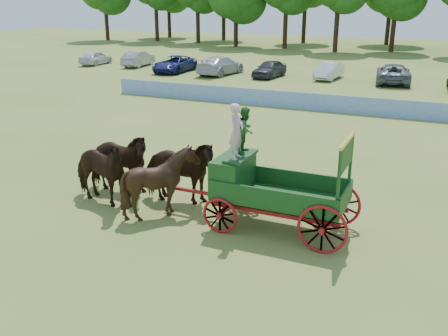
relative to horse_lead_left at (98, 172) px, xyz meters
The scene contains 8 objects.
ground 3.01m from the horse_lead_left, 15.33° to the right, with size 160.00×160.00×0.00m, color olive.
horse_lead_left is the anchor object (origin of this frame).
horse_lead_right 1.10m from the horse_lead_left, 90.00° to the left, with size 1.20×2.64×2.23m, color black.
horse_wheel_left 2.40m from the horse_lead_left, ahead, with size 1.80×2.02×2.23m, color black.
horse_wheel_right 2.64m from the horse_lead_left, 24.62° to the left, with size 1.20×2.64×2.23m, color black.
farm_dray 5.43m from the horse_lead_left, ahead, with size 6.00×2.00×3.75m.
sponsor_banner 17.35m from the horse_lead_left, 84.38° to the left, with size 26.00×0.08×1.05m, color #2050B0.
parked_cars 29.23m from the horse_lead_left, 93.26° to the left, with size 46.94×7.28×1.63m.
Camera 1 is at (7.43, -11.69, 6.54)m, focal length 40.00 mm.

